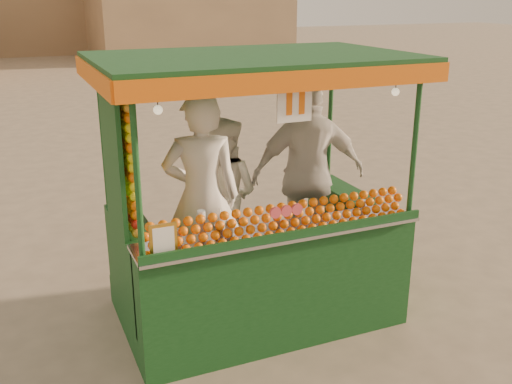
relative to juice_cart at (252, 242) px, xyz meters
name	(u,v)px	position (x,y,z in m)	size (l,w,h in m)	color
ground	(220,312)	(-0.24, 0.26, -0.82)	(90.00, 90.00, 0.00)	#695D4B
building_right	(186,3)	(6.76, 24.26, 1.68)	(9.00, 6.00, 5.00)	#967755
juice_cart	(252,242)	(0.00, 0.00, 0.00)	(2.75, 1.78, 2.50)	#0F3914
vendor_left	(202,197)	(-0.41, 0.19, 0.43)	(0.79, 0.63, 1.91)	silver
vendor_middle	(223,194)	(-0.04, 0.66, 0.26)	(0.95, 0.97, 1.57)	white
vendor_right	(308,174)	(0.77, 0.37, 0.45)	(1.22, 0.71, 1.96)	beige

